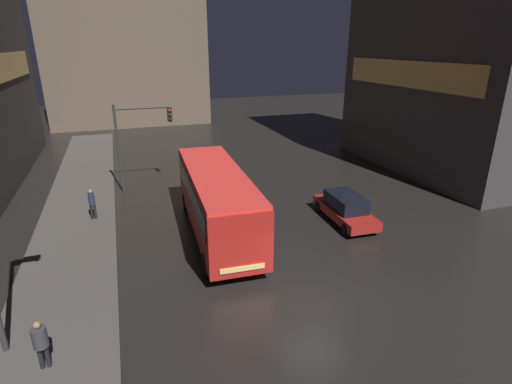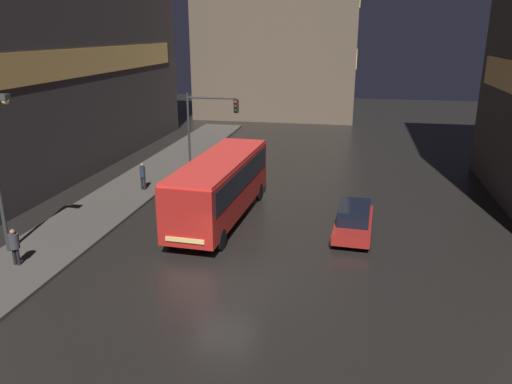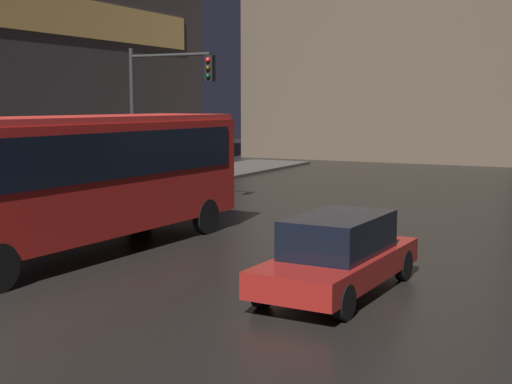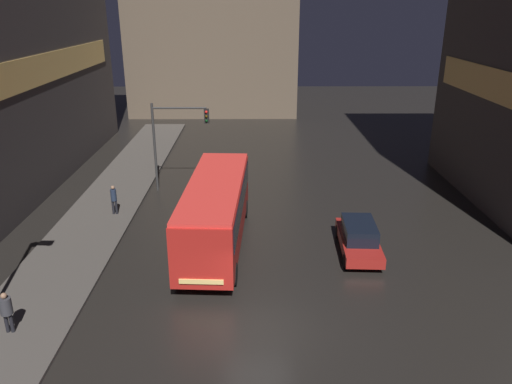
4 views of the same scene
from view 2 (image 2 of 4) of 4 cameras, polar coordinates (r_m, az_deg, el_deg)
ground_plane at (r=20.42m, az=-3.66°, el=-10.54°), size 120.00×120.00×0.00m
sidewalk_left at (r=32.07m, az=-14.74°, el=-0.17°), size 4.00×48.00×0.15m
building_far_backdrop at (r=61.04m, az=2.72°, el=18.22°), size 18.07×12.00×20.04m
bus_near at (r=26.38m, az=-4.09°, el=1.10°), size 3.13×10.40×3.41m
car_taxi at (r=25.25m, az=11.11°, el=-3.14°), size 2.00×4.74×1.55m
pedestrian_near at (r=32.09m, az=-12.83°, el=1.98°), size 0.36×0.36×1.72m
pedestrian_mid at (r=23.59m, az=-25.91°, el=-5.31°), size 0.52×0.52×1.64m
traffic_light_main at (r=34.39m, az=-5.68°, el=8.17°), size 3.61×0.35×5.74m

